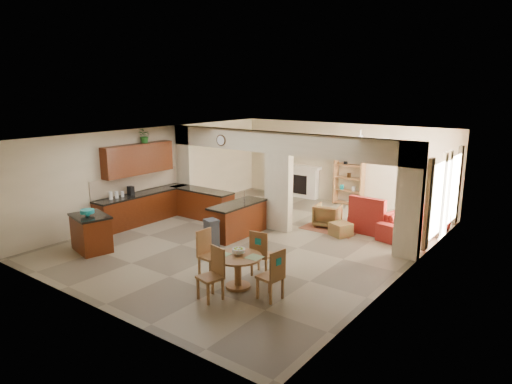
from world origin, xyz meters
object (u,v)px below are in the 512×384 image
Objects in this scene: kitchen_island at (91,233)px; armchair at (328,215)px; sofa at (415,223)px; dining_table at (238,266)px.

armchair is (3.75, 5.35, -0.13)m from kitchen_island.
sofa is at bearing 58.66° from kitchen_island.
dining_table is at bearing 86.84° from armchair.
kitchen_island is at bearing 45.41° from armchair.
kitchen_island is 1.21× the size of dining_table.
dining_table is 1.37× the size of armchair.
armchair is (-2.31, -0.71, -0.02)m from sofa.
kitchen_island is 1.65× the size of armchair.
kitchen_island is 0.50× the size of sofa.
dining_table is 5.83m from sofa.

